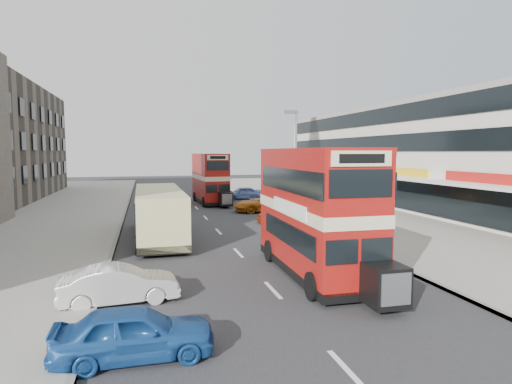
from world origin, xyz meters
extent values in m
plane|color=#28282B|center=(0.00, 0.00, 0.00)|extent=(160.00, 160.00, 0.00)
cube|color=#28282B|center=(0.00, 20.00, 0.01)|extent=(12.00, 90.00, 0.01)
cube|color=gray|center=(12.00, 20.00, 0.07)|extent=(12.00, 90.00, 0.15)
cube|color=gray|center=(-12.00, 20.00, 0.07)|extent=(12.00, 90.00, 0.15)
cube|color=gray|center=(-6.10, 20.00, 0.07)|extent=(0.20, 90.00, 0.16)
cube|color=gray|center=(6.10, 20.00, 0.07)|extent=(0.20, 90.00, 0.16)
cube|color=beige|center=(20.00, 22.00, 4.50)|extent=(8.00, 46.00, 9.00)
cube|color=black|center=(15.95, 22.00, 1.60)|extent=(0.10, 44.00, 2.40)
cube|color=gray|center=(20.00, 22.00, 9.10)|extent=(8.20, 46.20, 0.40)
cube|color=white|center=(15.10, 22.00, 3.00)|extent=(1.80, 44.00, 0.20)
cylinder|color=slate|center=(6.60, 18.00, 4.00)|extent=(0.16, 0.16, 8.00)
cube|color=slate|center=(6.20, 18.00, 8.00)|extent=(1.00, 0.20, 0.25)
cube|color=black|center=(2.22, 3.56, 0.35)|extent=(2.58, 7.92, 0.35)
cube|color=maroon|center=(2.22, 3.56, 1.53)|extent=(2.56, 7.92, 2.17)
cube|color=beige|center=(2.22, 3.56, 2.76)|extent=(2.60, 7.96, 0.44)
cube|color=maroon|center=(2.22, 3.56, 3.95)|extent=(2.56, 7.92, 2.07)
cube|color=maroon|center=(2.22, 3.56, 5.06)|extent=(2.58, 7.94, 0.25)
cube|color=black|center=(2.78, -0.98, 0.89)|extent=(1.20, 1.20, 1.28)
cube|color=black|center=(1.73, 29.33, 0.32)|extent=(2.70, 7.52, 0.32)
cube|color=maroon|center=(1.73, 29.33, 1.44)|extent=(2.68, 7.52, 2.04)
cube|color=beige|center=(1.73, 29.33, 2.59)|extent=(2.72, 7.56, 0.42)
cube|color=maroon|center=(1.73, 29.33, 3.71)|extent=(2.68, 7.52, 1.95)
cube|color=maroon|center=(1.73, 29.33, 4.75)|extent=(2.70, 7.54, 0.23)
cube|color=black|center=(2.52, 25.11, 0.83)|extent=(1.16, 1.16, 1.20)
cube|color=black|center=(-3.69, 12.68, 0.40)|extent=(2.65, 10.13, 0.40)
cube|color=#CBC483|center=(-3.69, 12.68, 1.57)|extent=(2.63, 10.13, 2.63)
imported|color=#1B4E97|center=(-4.78, -2.17, 0.66)|extent=(3.87, 1.56, 1.32)
imported|color=silver|center=(-5.34, 2.00, 0.64)|extent=(3.98, 1.69, 1.28)
imported|color=#94310E|center=(5.31, 16.35, 0.62)|extent=(4.41, 2.11, 1.24)
imported|color=#C26613|center=(5.15, 22.10, 0.68)|extent=(5.09, 2.65, 1.37)
imported|color=#6080C0|center=(5.57, 31.87, 0.67)|extent=(4.05, 1.83, 1.35)
imported|color=gray|center=(7.34, 15.02, 1.05)|extent=(0.74, 0.57, 1.81)
imported|color=gray|center=(9.29, 29.60, 0.95)|extent=(1.02, 0.70, 1.60)
imported|color=gray|center=(4.95, 17.60, 0.48)|extent=(0.75, 1.85, 0.95)
imported|color=black|center=(4.95, 17.60, 1.25)|extent=(0.68, 0.47, 1.79)
camera|label=1|loc=(-4.43, -12.72, 5.04)|focal=30.26mm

